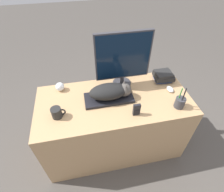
# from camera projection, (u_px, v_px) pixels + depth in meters

# --- Properties ---
(ground_plane) EXTENTS (12.00, 12.00, 0.00)m
(ground_plane) POSITION_uv_depth(u_px,v_px,m) (120.00, 169.00, 1.79)
(ground_plane) COLOR #4C4742
(desk) EXTENTS (1.35, 0.62, 0.70)m
(desk) POSITION_uv_depth(u_px,v_px,m) (114.00, 124.00, 1.77)
(desk) COLOR tan
(desk) RESTS_ON ground_plane
(keyboard) EXTENTS (0.42, 0.19, 0.02)m
(keyboard) POSITION_uv_depth(u_px,v_px,m) (109.00, 98.00, 1.52)
(keyboard) COLOR black
(keyboard) RESTS_ON desk
(cat) EXTENTS (0.36, 0.17, 0.13)m
(cat) POSITION_uv_depth(u_px,v_px,m) (112.00, 91.00, 1.48)
(cat) COLOR black
(cat) RESTS_ON keyboard
(monitor) EXTENTS (0.49, 0.17, 0.52)m
(monitor) POSITION_uv_depth(u_px,v_px,m) (123.00, 58.00, 1.49)
(monitor) COLOR #333338
(monitor) RESTS_ON desk
(computer_mouse) EXTENTS (0.06, 0.09, 0.03)m
(computer_mouse) POSITION_uv_depth(u_px,v_px,m) (170.00, 89.00, 1.60)
(computer_mouse) COLOR silver
(computer_mouse) RESTS_ON desk
(coffee_mug) EXTENTS (0.11, 0.08, 0.09)m
(coffee_mug) POSITION_uv_depth(u_px,v_px,m) (57.00, 113.00, 1.36)
(coffee_mug) COLOR black
(coffee_mug) RESTS_ON desk
(pen_cup) EXTENTS (0.08, 0.08, 0.22)m
(pen_cup) POSITION_uv_depth(u_px,v_px,m) (180.00, 102.00, 1.43)
(pen_cup) COLOR #38383D
(pen_cup) RESTS_ON desk
(baseball) EXTENTS (0.08, 0.08, 0.08)m
(baseball) POSITION_uv_depth(u_px,v_px,m) (60.00, 87.00, 1.59)
(baseball) COLOR silver
(baseball) RESTS_ON desk
(phone) EXTENTS (0.06, 0.02, 0.11)m
(phone) POSITION_uv_depth(u_px,v_px,m) (137.00, 110.00, 1.37)
(phone) COLOR black
(phone) RESTS_ON desk
(book_stack) EXTENTS (0.19, 0.17, 0.10)m
(book_stack) POSITION_uv_depth(u_px,v_px,m) (163.00, 76.00, 1.69)
(book_stack) COLOR navy
(book_stack) RESTS_ON desk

